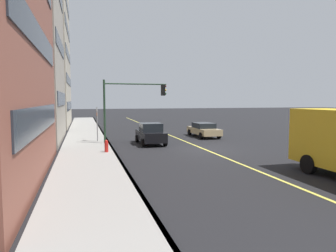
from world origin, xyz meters
name	(u,v)px	position (x,y,z in m)	size (l,w,h in m)	color
ground	(203,149)	(0.00, 0.00, 0.00)	(200.00, 200.00, 0.00)	black
sidewalk_slab	(88,153)	(0.00, 7.99, 0.07)	(80.00, 3.54, 0.15)	gray
curb_edge	(114,152)	(0.00, 6.30, 0.07)	(80.00, 0.16, 0.15)	slate
lane_stripe_center	(203,149)	(0.00, 0.00, 0.01)	(80.00, 0.16, 0.01)	#D8CC4C
building_glass_right	(25,40)	(23.90, 15.24, 11.12)	(15.84, 10.64, 22.24)	#B2A893
car_tan	(204,130)	(6.71, -2.71, 0.70)	(4.63, 1.95, 1.33)	tan
car_black	(151,134)	(3.37, 3.11, 0.82)	(4.07, 1.91, 1.67)	black
traffic_light_mast	(131,99)	(3.84, 4.57, 3.52)	(0.28, 5.00, 5.02)	#1E3823
street_sign_post	(97,122)	(5.20, 7.13, 1.70)	(0.60, 0.08, 2.88)	slate
fire_hydrant	(106,147)	(-0.38, 6.82, 0.47)	(0.24, 0.24, 0.94)	red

